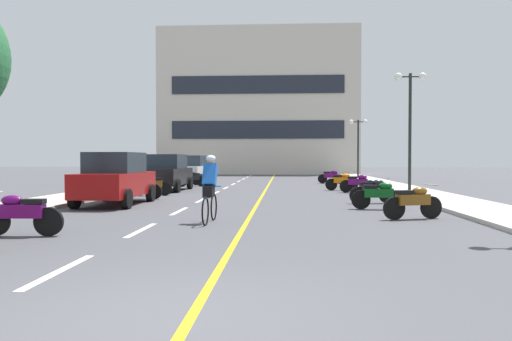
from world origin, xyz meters
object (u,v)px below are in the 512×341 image
(motorcycle_5, at_px, (141,187))
(motorcycle_10, at_px, (188,177))
(street_lamp_mid, at_px, (410,105))
(parked_car_mid, at_px, (167,172))
(motorcycle_7, at_px, (358,183))
(parked_car_far, at_px, (193,169))
(parked_car_near, at_px, (115,178))
(motorcycle_1, at_px, (21,213))
(motorcycle_8, at_px, (342,181))
(street_lamp_far, at_px, (358,134))
(motorcycle_6, at_px, (152,185))
(motorcycle_3, at_px, (379,194))
(motorcycle_11, at_px, (331,176))
(motorcycle_2, at_px, (413,201))
(cyclist_rider, at_px, (210,187))
(motorcycle_9, at_px, (191,178))
(motorcycle_4, at_px, (373,190))

(motorcycle_5, height_order, motorcycle_10, same)
(street_lamp_mid, xyz_separation_m, parked_car_mid, (-11.67, 1.19, -3.16))
(street_lamp_mid, distance_m, motorcycle_7, 4.30)
(parked_car_far, bearing_deg, parked_car_near, -88.97)
(motorcycle_1, bearing_deg, motorcycle_8, 61.33)
(motorcycle_10, bearing_deg, street_lamp_far, 38.12)
(street_lamp_far, distance_m, motorcycle_6, 21.69)
(street_lamp_mid, height_order, motorcycle_7, street_lamp_mid)
(motorcycle_3, xyz_separation_m, motorcycle_5, (-8.68, 3.61, 0.00))
(parked_car_near, bearing_deg, motorcycle_10, 90.23)
(street_lamp_far, distance_m, motorcycle_11, 8.18)
(parked_car_near, bearing_deg, parked_car_far, 91.03)
(motorcycle_2, bearing_deg, motorcycle_1, -159.18)
(cyclist_rider, bearing_deg, motorcycle_8, 69.61)
(motorcycle_3, bearing_deg, motorcycle_2, -80.59)
(motorcycle_2, distance_m, motorcycle_8, 11.93)
(motorcycle_1, relative_size, motorcycle_9, 1.01)
(street_lamp_far, height_order, motorcycle_4, street_lamp_far)
(street_lamp_mid, distance_m, motorcycle_11, 9.93)
(motorcycle_1, distance_m, motorcycle_4, 11.69)
(parked_car_near, relative_size, motorcycle_1, 2.47)
(street_lamp_mid, height_order, motorcycle_1, street_lamp_mid)
(motorcycle_4, relative_size, motorcycle_7, 1.00)
(motorcycle_6, distance_m, cyclist_rider, 9.56)
(motorcycle_10, xyz_separation_m, cyclist_rider, (4.04, -17.65, 0.41))
(street_lamp_far, relative_size, motorcycle_11, 2.71)
(motorcycle_8, bearing_deg, motorcycle_4, -88.18)
(parked_car_far, relative_size, motorcycle_7, 2.56)
(motorcycle_10, bearing_deg, cyclist_rider, -77.10)
(motorcycle_3, bearing_deg, motorcycle_8, 90.30)
(street_lamp_mid, bearing_deg, parked_car_mid, 174.19)
(parked_car_far, xyz_separation_m, cyclist_rider, (4.27, -20.57, -0.03))
(motorcycle_1, height_order, motorcycle_6, same)
(parked_car_mid, xyz_separation_m, motorcycle_5, (0.16, -5.04, -0.44))
(motorcycle_6, bearing_deg, motorcycle_4, -19.56)
(motorcycle_6, bearing_deg, motorcycle_11, 51.55)
(street_lamp_mid, distance_m, motorcycle_3, 8.76)
(street_lamp_mid, xyz_separation_m, motorcycle_2, (-2.41, -9.96, -3.60))
(motorcycle_6, xyz_separation_m, motorcycle_9, (0.37, 7.15, 0.00))
(motorcycle_6, relative_size, motorcycle_7, 1.00)
(street_lamp_far, relative_size, motorcycle_2, 2.77)
(parked_car_far, distance_m, motorcycle_9, 4.77)
(motorcycle_11, bearing_deg, parked_car_near, -120.31)
(parked_car_near, height_order, motorcycle_3, parked_car_near)
(parked_car_near, distance_m, motorcycle_5, 2.59)
(motorcycle_8, bearing_deg, motorcycle_5, -146.05)
(street_lamp_far, bearing_deg, motorcycle_5, -120.24)
(parked_car_far, xyz_separation_m, motorcycle_6, (0.42, -11.83, -0.44))
(motorcycle_4, xyz_separation_m, motorcycle_10, (-9.07, 12.07, 0.00))
(parked_car_near, relative_size, motorcycle_4, 2.49)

